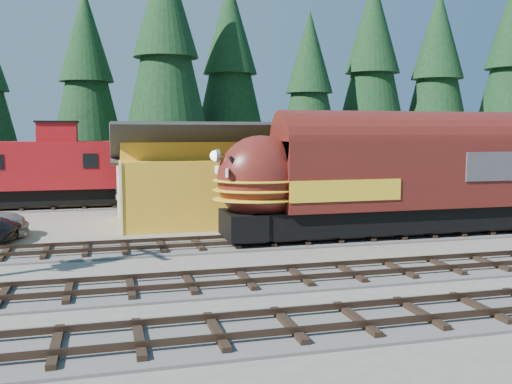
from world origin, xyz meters
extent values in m
plane|color=#6B665B|center=(0.00, 0.00, 0.00)|extent=(120.00, 120.00, 0.00)
cube|color=#4C4947|center=(10.00, 4.00, 0.04)|extent=(68.00, 3.20, 0.08)
cube|color=#38281E|center=(10.00, 3.28, 0.25)|extent=(68.00, 0.08, 0.16)
cube|color=#38281E|center=(10.00, 4.72, 0.25)|extent=(68.00, 0.08, 0.16)
cube|color=#4C4947|center=(-10.00, 18.00, 0.04)|extent=(32.00, 3.20, 0.08)
cube|color=#38281E|center=(-10.00, 17.28, 0.25)|extent=(32.00, 0.08, 0.16)
cube|color=#38281E|center=(-10.00, 18.72, 0.25)|extent=(32.00, 0.08, 0.16)
cube|color=gold|center=(0.00, 10.50, 1.70)|extent=(12.00, 6.00, 3.40)
cube|color=yellow|center=(0.00, 10.50, 4.12)|extent=(11.88, 3.30, 1.44)
cube|color=white|center=(-6.04, 9.50, 2.20)|extent=(0.06, 2.40, 0.60)
cone|color=black|center=(-7.87, 26.47, 9.25)|extent=(5.64, 5.64, 12.86)
cone|color=black|center=(-1.99, 25.08, 11.22)|extent=(6.85, 6.85, 15.59)
cone|color=black|center=(3.70, 28.33, 10.37)|extent=(6.33, 6.33, 14.41)
cone|color=black|center=(9.22, 24.03, 8.47)|extent=(5.17, 5.17, 11.77)
cone|color=black|center=(15.56, 25.85, 10.52)|extent=(6.42, 6.42, 14.62)
cone|color=black|center=(21.38, 25.15, 10.07)|extent=(6.14, 6.14, 13.99)
cube|color=black|center=(6.23, 4.00, 0.88)|extent=(14.20, 2.54, 1.10)
cube|color=#581914|center=(7.03, 4.00, 2.92)|extent=(12.96, 2.99, 2.99)
ellipsoid|color=#581914|center=(-0.25, 4.00, 2.82)|extent=(3.79, 2.93, 3.69)
cube|color=#38383A|center=(10.72, 4.00, 3.27)|extent=(3.99, 3.05, 1.30)
sphere|color=white|center=(-2.22, 4.00, 3.82)|extent=(0.44, 0.44, 0.44)
cube|color=black|center=(-10.43, 18.00, 0.81)|extent=(8.69, 2.24, 0.97)
cube|color=maroon|center=(-10.43, 18.00, 2.74)|extent=(9.65, 2.80, 2.90)
cube|color=maroon|center=(-9.47, 18.00, 4.77)|extent=(2.32, 2.12, 1.16)
camera|label=1|loc=(-6.62, -19.36, 4.87)|focal=40.00mm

